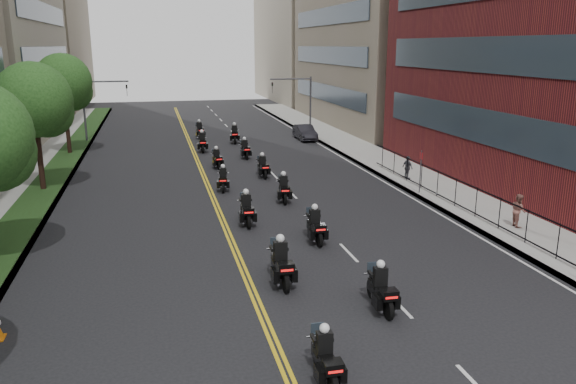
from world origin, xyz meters
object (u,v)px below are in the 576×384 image
object	(u,v)px
motorcycle_8	(217,159)
pedestrian_b	(518,210)
motorcycle_6	(223,180)
motorcycle_11	(235,135)
motorcycle_3	(315,227)
motorcycle_4	(247,211)
motorcycle_2	(281,265)
motorcycle_5	(284,190)
pedestrian_c	(408,168)
motorcycle_12	(200,131)
motorcycle_0	(325,359)
motorcycle_7	(263,167)
parked_sedan	(305,132)
motorcycle_1	(381,291)
motorcycle_10	(202,143)
motorcycle_9	(245,150)

from	to	relation	value
motorcycle_8	pedestrian_b	xyz separation A→B (m)	(12.36, -17.22, 0.32)
motorcycle_6	motorcycle_11	distance (m)	17.04
motorcycle_3	motorcycle_4	xyz separation A→B (m)	(-2.57, 3.21, 0.02)
motorcycle_2	motorcycle_5	distance (m)	11.25
motorcycle_11	pedestrian_b	bearing A→B (deg)	-64.08
pedestrian_b	pedestrian_c	world-z (taller)	pedestrian_b
motorcycle_12	pedestrian_b	bearing A→B (deg)	-72.34
motorcycle_3	motorcycle_12	world-z (taller)	motorcycle_12
motorcycle_4	motorcycle_6	world-z (taller)	motorcycle_4
motorcycle_0	motorcycle_7	distance (m)	23.64
motorcycle_11	motorcycle_8	bearing A→B (deg)	-98.45
motorcycle_0	motorcycle_6	world-z (taller)	motorcycle_6
parked_sedan	motorcycle_4	bearing A→B (deg)	-111.57
motorcycle_3	motorcycle_4	distance (m)	4.11
motorcycle_7	motorcycle_5	bearing A→B (deg)	-91.10
motorcycle_1	pedestrian_b	distance (m)	11.51
motorcycle_8	motorcycle_11	bearing A→B (deg)	69.73
motorcycle_7	motorcycle_10	xyz separation A→B (m)	(-3.08, 10.22, 0.07)
motorcycle_1	motorcycle_6	world-z (taller)	motorcycle_1
motorcycle_0	motorcycle_9	distance (m)	30.25
motorcycle_8	motorcycle_0	bearing A→B (deg)	-95.69
motorcycle_4	motorcycle_7	world-z (taller)	motorcycle_4
motorcycle_0	pedestrian_b	bearing A→B (deg)	38.78
motorcycle_2	motorcycle_11	bearing A→B (deg)	85.97
motorcycle_3	motorcycle_6	size ratio (longest dim) A/B	1.08
motorcycle_2	motorcycle_10	world-z (taller)	motorcycle_2
motorcycle_0	motorcycle_10	xyz separation A→B (m)	(-0.18, 33.68, 0.10)
motorcycle_0	motorcycle_9	xyz separation A→B (m)	(2.80, 30.12, 0.03)
motorcycle_7	pedestrian_c	size ratio (longest dim) A/B	1.48
motorcycle_6	motorcycle_7	xyz separation A→B (m)	(3.00, 2.90, 0.02)
motorcycle_3	motorcycle_11	distance (m)	26.89
motorcycle_1	motorcycle_4	size ratio (longest dim) A/B	0.96
motorcycle_4	parked_sedan	size ratio (longest dim) A/B	0.57
motorcycle_8	parked_sedan	bearing A→B (deg)	43.14
motorcycle_2	motorcycle_10	bearing A→B (deg)	92.00
motorcycle_9	motorcycle_0	bearing A→B (deg)	-96.74
motorcycle_1	motorcycle_12	world-z (taller)	motorcycle_12
motorcycle_0	motorcycle_11	xyz separation A→B (m)	(3.03, 37.31, 0.11)
motorcycle_9	pedestrian_b	distance (m)	22.55
motorcycle_10	pedestrian_b	world-z (taller)	motorcycle_10
motorcycle_5	motorcycle_7	bearing A→B (deg)	97.14
motorcycle_3	pedestrian_c	xyz separation A→B (m)	(9.00, 9.67, 0.22)
motorcycle_4	motorcycle_11	world-z (taller)	motorcycle_11
parked_sedan	motorcycle_11	bearing A→B (deg)	-177.68
motorcycle_3	pedestrian_b	world-z (taller)	pedestrian_b
motorcycle_4	motorcycle_7	xyz separation A→B (m)	(2.72, 9.83, -0.04)
motorcycle_0	motorcycle_8	size ratio (longest dim) A/B	1.00
motorcycle_6	motorcycle_12	bearing A→B (deg)	97.10
motorcycle_7	motorcycle_10	distance (m)	10.68
motorcycle_0	motorcycle_8	distance (m)	27.05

